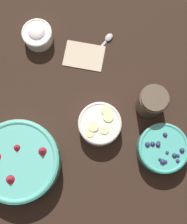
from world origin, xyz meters
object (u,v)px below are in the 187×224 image
object	(u,v)px
bowl_blueberries	(162,149)
bowl_cream	(37,35)
jar_chocolate	(152,102)
bowl_bananas	(100,124)
bowl_strawberries	(19,161)

from	to	relation	value
bowl_blueberries	bowl_cream	world-z (taller)	bowl_blueberries
bowl_blueberries	jar_chocolate	size ratio (longest dim) A/B	1.39
bowl_bananas	jar_chocolate	bearing A→B (deg)	52.92
bowl_blueberries	bowl_cream	xyz separation A→B (m)	(-0.52, 0.12, -0.00)
bowl_strawberries	bowl_bananas	distance (m)	0.27
bowl_blueberries	bowl_cream	size ratio (longest dim) A/B	1.55
bowl_strawberries	jar_chocolate	distance (m)	0.44
bowl_blueberries	bowl_bananas	distance (m)	0.20
bowl_blueberries	jar_chocolate	distance (m)	0.14
bowl_bananas	bowl_strawberries	bearing A→B (deg)	-124.43
bowl_strawberries	jar_chocolate	world-z (taller)	jar_chocolate
bowl_blueberries	jar_chocolate	xyz separation A→B (m)	(-0.10, 0.11, 0.02)
jar_chocolate	bowl_bananas	bearing A→B (deg)	-127.08
bowl_cream	jar_chocolate	xyz separation A→B (m)	(0.43, -0.02, 0.02)
bowl_bananas	bowl_cream	bearing A→B (deg)	154.73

